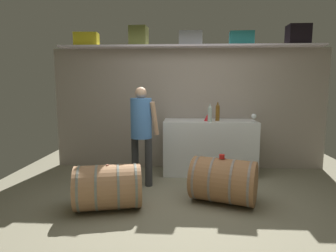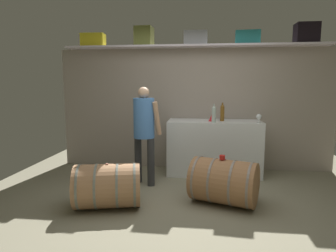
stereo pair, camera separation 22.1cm
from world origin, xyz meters
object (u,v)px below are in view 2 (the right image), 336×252
Objects in this scene: toolcase_olive at (144,37)px; tasting_cup at (222,157)px; wine_bottle_amber at (222,112)px; wine_barrel_far at (108,186)px; toolcase_grey at (196,38)px; winemaker_pouring at (144,125)px; wine_bottle_clear at (214,114)px; toolcase_black at (306,33)px; toolcase_teal at (248,38)px; wine_glass at (259,117)px; red_funnel at (212,118)px; wine_barrel_near at (224,182)px; work_cabinet at (214,147)px; toolcase_yellow at (93,40)px.

toolcase_olive is 2.67m from tasting_cup.
wine_barrel_far is at bearing -133.91° from wine_bottle_amber.
toolcase_grey reaches higher than winemaker_pouring.
toolcase_olive reaches higher than wine_bottle_clear.
toolcase_black is 3.99m from wine_barrel_far.
toolcase_black is 0.39× the size of wine_barrel_far.
wine_bottle_clear is at bearing -135.45° from toolcase_teal.
wine_glass reaches higher than tasting_cup.
toolcase_black is 3.19× the size of red_funnel.
toolcase_black reaches higher than wine_bottle_clear.
toolcase_grey is 3.54× the size of red_funnel.
wine_barrel_near is 1.49m from wine_barrel_far.
work_cabinet is 1.31m from wine_barrel_near.
toolcase_grey is at bearing -2.81° from toolcase_yellow.
tasting_cup is (0.39, -1.53, -1.72)m from toolcase_grey.
work_cabinet is 1.35m from winemaker_pouring.
toolcase_grey is at bearing 157.22° from wine_glass.
wine_glass is at bearing 2.56° from wine_bottle_clear.
toolcase_grey is 1.83m from toolcase_black.
wine_glass is at bearing 20.81° from wine_barrel_far.
toolcase_olive is at bearing 132.13° from winemaker_pouring.
toolcase_teal reaches higher than red_funnel.
wine_barrel_near is (-0.62, -1.09, -0.73)m from wine_glass.
toolcase_teal is at bearing -179.46° from toolcase_black.
wine_barrel_far is (-1.33, -1.53, -0.71)m from red_funnel.
toolcase_teal is 1.50m from red_funnel.
wine_bottle_amber is 4.49× the size of tasting_cup.
red_funnel is at bearing 98.97° from wine_bottle_clear.
toolcase_black reaches higher than toolcase_yellow.
wine_bottle_amber reaches higher than tasting_cup.
toolcase_grey is at bearing 4.06° from toolcase_olive.
toolcase_grey is at bearing 134.63° from red_funnel.
wine_glass is 0.76m from red_funnel.
wine_bottle_clear reaches higher than work_cabinet.
toolcase_black reaches higher than red_funnel.
wine_barrel_near is (1.33, -1.53, -2.09)m from toolcase_olive.
red_funnel is at bearing -148.72° from toolcase_teal.
toolcase_grey is (0.91, 0.00, -0.05)m from toolcase_olive.
work_cabinet is 0.65m from wine_bottle_clear.
toolcase_olive is 1.86m from wine_bottle_clear.
toolcase_olive is 1.05× the size of wine_bottle_amber.
wine_barrel_far is (-1.36, -1.36, -0.79)m from wine_bottle_clear.
toolcase_black reaches higher than toolcase_olive.
tasting_cup is at bearing -86.03° from wine_bottle_clear.
toolcase_olive is 0.91m from toolcase_grey.
toolcase_black is 0.23× the size of work_cabinet.
work_cabinet is at bearing -6.33° from toolcase_olive.
toolcase_black is at bearing 17.22° from wine_bottle_clear.
toolcase_black reaches higher than winemaker_pouring.
toolcase_teal is 0.27× the size of winemaker_pouring.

